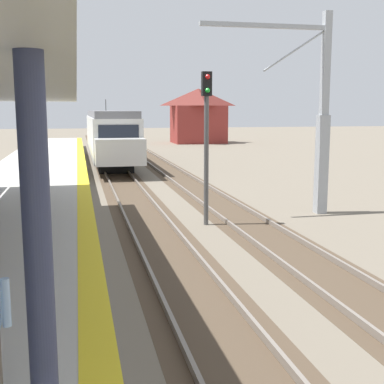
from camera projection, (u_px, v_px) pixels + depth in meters
station_platform at (15, 219)px, 16.55m from camera, size 5.00×80.00×0.91m
track_pair_nearest_platform at (136, 204)px, 21.42m from camera, size 2.34×120.00×0.16m
track_pair_middle at (215, 201)px, 22.15m from camera, size 2.34×120.00×0.16m
approaching_train at (110, 134)px, 37.72m from camera, size 2.93×19.60×4.76m
rail_signal_post at (206, 132)px, 17.24m from camera, size 0.32×0.34×5.20m
catenary_pylon_far_side at (316, 119)px, 19.12m from camera, size 5.00×0.40×7.50m
distant_trackside_house at (198, 115)px, 60.70m from camera, size 6.60×5.28×6.40m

